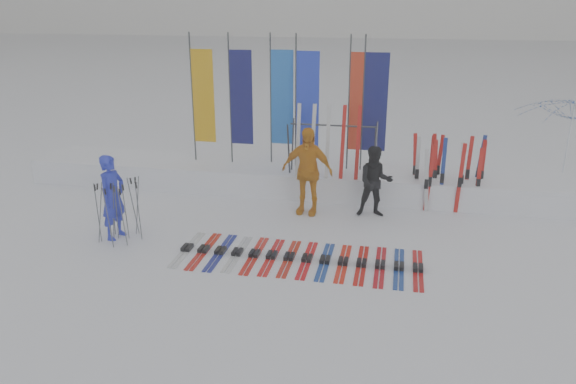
% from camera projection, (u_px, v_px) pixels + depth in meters
% --- Properties ---
extents(ground, '(120.00, 120.00, 0.00)m').
position_uv_depth(ground, '(259.00, 275.00, 9.80)').
color(ground, white).
rests_on(ground, ground).
extents(snow_bank, '(14.00, 1.60, 0.60)m').
position_uv_depth(snow_bank, '(304.00, 179.00, 13.96)').
color(snow_bank, white).
rests_on(snow_bank, ground).
extents(person_blue, '(0.53, 0.70, 1.71)m').
position_uv_depth(person_blue, '(113.00, 197.00, 11.06)').
color(person_blue, '#212CC1').
rests_on(person_blue, ground).
extents(person_black, '(0.85, 0.71, 1.58)m').
position_uv_depth(person_black, '(375.00, 182.00, 12.19)').
color(person_black, black).
rests_on(person_black, ground).
extents(person_yellow, '(1.20, 0.61, 1.96)m').
position_uv_depth(person_yellow, '(307.00, 171.00, 12.31)').
color(person_yellow, orange).
rests_on(person_yellow, ground).
extents(tent_canopy, '(2.67, 2.72, 2.42)m').
position_uv_depth(tent_canopy, '(568.00, 147.00, 13.37)').
color(tent_canopy, white).
rests_on(tent_canopy, ground).
extents(ski_row, '(4.50, 1.67, 0.07)m').
position_uv_depth(ski_row, '(298.00, 258.00, 10.35)').
color(ski_row, '#BABDC2').
rests_on(ski_row, ground).
extents(pole_cluster, '(0.80, 0.82, 1.25)m').
position_uv_depth(pole_cluster, '(118.00, 211.00, 11.05)').
color(pole_cluster, '#595B60').
rests_on(pole_cluster, ground).
extents(feather_flags, '(4.82, 0.27, 3.20)m').
position_uv_depth(feather_flags, '(293.00, 100.00, 13.54)').
color(feather_flags, '#383A3F').
rests_on(feather_flags, ground).
extents(ski_rack, '(2.04, 0.80, 1.23)m').
position_uv_depth(ski_rack, '(333.00, 142.00, 13.09)').
color(ski_rack, '#383A3F').
rests_on(ski_rack, ground).
extents(upright_skis, '(1.60, 1.01, 1.68)m').
position_uv_depth(upright_skis, '(448.00, 172.00, 12.85)').
color(upright_skis, red).
rests_on(upright_skis, ground).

